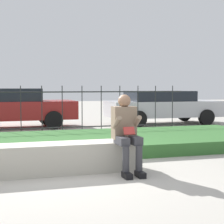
{
  "coord_description": "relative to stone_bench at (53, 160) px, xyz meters",
  "views": [
    {
      "loc": [
        -1.14,
        -6.08,
        1.42
      ],
      "look_at": [
        0.91,
        0.61,
        0.95
      ],
      "focal_mm": 60.0,
      "sensor_mm": 36.0,
      "label": 1
    }
  ],
  "objects": [
    {
      "name": "car_parked_center",
      "position": [
        -0.54,
        7.19,
        0.51
      ],
      "size": [
        4.52,
        1.95,
        1.36
      ],
      "rotation": [
        0.0,
        0.0,
        0.02
      ],
      "color": "maroon",
      "rests_on": "ground_plane"
    },
    {
      "name": "ground_plane",
      "position": [
        0.29,
        0.0,
        -0.22
      ],
      "size": [
        60.0,
        60.0,
        0.0
      ],
      "primitive_type": "plane",
      "color": "#A8A399"
    },
    {
      "name": "iron_fence",
      "position": [
        0.29,
        4.2,
        0.54
      ],
      "size": [
        8.39,
        0.03,
        1.45
      ],
      "color": "#232326",
      "rests_on": "ground_plane"
    },
    {
      "name": "stone_bench",
      "position": [
        0.0,
        0.0,
        0.0
      ],
      "size": [
        2.88,
        0.56,
        0.49
      ],
      "color": "#B7B2A3",
      "rests_on": "ground_plane"
    },
    {
      "name": "car_parked_right",
      "position": [
        5.17,
        7.01,
        0.46
      ],
      "size": [
        4.35,
        2.08,
        1.26
      ],
      "rotation": [
        0.0,
        0.0,
        -0.02
      ],
      "color": "#B7B7BC",
      "rests_on": "ground_plane"
    },
    {
      "name": "person_seated_reader",
      "position": [
        1.16,
        -0.31,
        0.49
      ],
      "size": [
        0.42,
        0.73,
        1.29
      ],
      "color": "black",
      "rests_on": "ground_plane"
    },
    {
      "name": "grass_berm",
      "position": [
        0.29,
        2.24,
        -0.09
      ],
      "size": [
        10.39,
        3.08,
        0.27
      ],
      "color": "#33662D",
      "rests_on": "ground_plane"
    }
  ]
}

